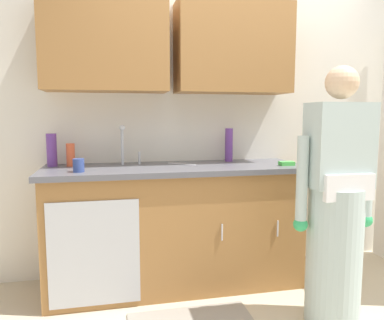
% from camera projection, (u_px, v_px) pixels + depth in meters
% --- Properties ---
extents(kitchen_wall_with_uppers, '(4.80, 0.44, 2.70)m').
position_uv_depth(kitchen_wall_with_uppers, '(217.00, 97.00, 3.16)').
color(kitchen_wall_with_uppers, silver).
rests_on(kitchen_wall_with_uppers, ground).
extents(counter_cabinet, '(1.90, 0.62, 0.90)m').
position_uv_depth(counter_cabinet, '(175.00, 228.00, 2.91)').
color(counter_cabinet, '#9E6B38').
rests_on(counter_cabinet, ground).
extents(countertop, '(1.96, 0.66, 0.04)m').
position_uv_depth(countertop, '(175.00, 168.00, 2.85)').
color(countertop, '#595960').
rests_on(countertop, counter_cabinet).
extents(sink, '(0.50, 0.36, 0.35)m').
position_uv_depth(sink, '(129.00, 169.00, 2.79)').
color(sink, '#B7BABF').
rests_on(sink, counter_cabinet).
extents(person_at_sink, '(0.55, 0.34, 1.62)m').
position_uv_depth(person_at_sink, '(336.00, 217.00, 2.35)').
color(person_at_sink, white).
rests_on(person_at_sink, ground).
extents(bottle_water_tall, '(0.06, 0.06, 0.28)m').
position_uv_depth(bottle_water_tall, '(229.00, 145.00, 3.12)').
color(bottle_water_tall, '#66388C').
rests_on(bottle_water_tall, countertop).
extents(bottle_water_short, '(0.08, 0.08, 0.25)m').
position_uv_depth(bottle_water_short, '(52.00, 150.00, 2.81)').
color(bottle_water_short, '#66388C').
rests_on(bottle_water_short, countertop).
extents(bottle_cleaner_spray, '(0.06, 0.06, 0.17)m').
position_uv_depth(bottle_cleaner_spray, '(71.00, 155.00, 2.82)').
color(bottle_cleaner_spray, '#E05933').
rests_on(bottle_cleaner_spray, countertop).
extents(cup_by_sink, '(0.08, 0.08, 0.09)m').
position_uv_depth(cup_by_sink, '(79.00, 165.00, 2.54)').
color(cup_by_sink, '#33478C').
rests_on(cup_by_sink, countertop).
extents(knife_on_counter, '(0.20, 0.17, 0.01)m').
position_uv_depth(knife_on_counter, '(182.00, 164.00, 2.95)').
color(knife_on_counter, silver).
rests_on(knife_on_counter, countertop).
extents(sponge, '(0.11, 0.07, 0.03)m').
position_uv_depth(sponge, '(287.00, 163.00, 2.88)').
color(sponge, '#4CBF4C').
rests_on(sponge, countertop).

